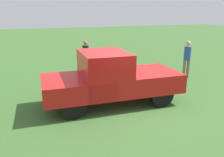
{
  "coord_description": "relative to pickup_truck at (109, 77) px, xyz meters",
  "views": [
    {
      "loc": [
        3.28,
        6.43,
        3.11
      ],
      "look_at": [
        0.47,
        -0.56,
        0.9
      ],
      "focal_mm": 36.77,
      "sensor_mm": 36.0,
      "label": 1
    }
  ],
  "objects": [
    {
      "name": "person_visitor",
      "position": [
        -0.45,
        -4.49,
        -0.02
      ],
      "size": [
        0.41,
        0.41,
        1.67
      ],
      "rotation": [
        0.0,
        0.0,
        5.07
      ],
      "color": "#7A6B51",
      "rests_on": "ground_plane"
    },
    {
      "name": "pickup_truck",
      "position": [
        0.0,
        0.0,
        0.0
      ],
      "size": [
        4.79,
        2.23,
        1.84
      ],
      "rotation": [
        0.0,
        0.0,
        3.07
      ],
      "color": "black",
      "rests_on": "ground_plane"
    },
    {
      "name": "ground_plane",
      "position": [
        -0.59,
        0.57,
        -0.96
      ],
      "size": [
        80.0,
        80.0,
        0.0
      ],
      "primitive_type": "plane",
      "color": "#3D662D"
    },
    {
      "name": "person_bystander",
      "position": [
        -4.66,
        -1.66,
        0.06
      ],
      "size": [
        0.38,
        0.38,
        1.79
      ],
      "rotation": [
        0.0,
        0.0,
        1.35
      ],
      "color": "#7A6B51",
      "rests_on": "ground_plane"
    }
  ]
}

